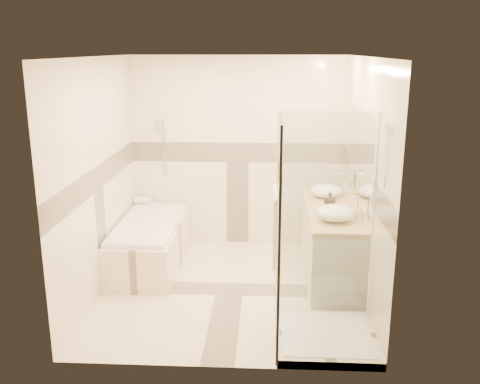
{
  "coord_description": "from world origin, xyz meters",
  "views": [
    {
      "loc": [
        0.4,
        -5.42,
        2.59
      ],
      "look_at": [
        0.1,
        0.25,
        1.05
      ],
      "focal_mm": 40.0,
      "sensor_mm": 36.0,
      "label": 1
    }
  ],
  "objects_px": {
    "shower_enclosure": "(314,287)",
    "amenity_bottle_b": "(330,200)",
    "vessel_sink_far": "(335,213)",
    "bathtub": "(150,241)",
    "vessel_sink_near": "(326,191)",
    "vanity": "(331,245)",
    "amenity_bottle_a": "(332,206)"
  },
  "relations": [
    {
      "from": "bathtub",
      "to": "amenity_bottle_b",
      "type": "relative_size",
      "value": 9.78
    },
    {
      "from": "amenity_bottle_b",
      "to": "amenity_bottle_a",
      "type": "bearing_deg",
      "value": -90.0
    },
    {
      "from": "amenity_bottle_b",
      "to": "vessel_sink_far",
      "type": "bearing_deg",
      "value": -90.0
    },
    {
      "from": "vanity",
      "to": "vessel_sink_near",
      "type": "bearing_deg",
      "value": 92.14
    },
    {
      "from": "vanity",
      "to": "amenity_bottle_b",
      "type": "bearing_deg",
      "value": 103.65
    },
    {
      "from": "vessel_sink_far",
      "to": "amenity_bottle_b",
      "type": "distance_m",
      "value": 0.47
    },
    {
      "from": "bathtub",
      "to": "amenity_bottle_a",
      "type": "distance_m",
      "value": 2.26
    },
    {
      "from": "bathtub",
      "to": "vessel_sink_near",
      "type": "height_order",
      "value": "vessel_sink_near"
    },
    {
      "from": "shower_enclosure",
      "to": "vessel_sink_near",
      "type": "bearing_deg",
      "value": 81.4
    },
    {
      "from": "vanity",
      "to": "vessel_sink_far",
      "type": "relative_size",
      "value": 4.06
    },
    {
      "from": "bathtub",
      "to": "amenity_bottle_b",
      "type": "bearing_deg",
      "value": -7.16
    },
    {
      "from": "bathtub",
      "to": "shower_enclosure",
      "type": "relative_size",
      "value": 0.83
    },
    {
      "from": "vanity",
      "to": "vessel_sink_far",
      "type": "bearing_deg",
      "value": -92.99
    },
    {
      "from": "bathtub",
      "to": "amenity_bottle_b",
      "type": "xyz_separation_m",
      "value": [
        2.13,
        -0.27,
        0.63
      ]
    },
    {
      "from": "vanity",
      "to": "amenity_bottle_b",
      "type": "distance_m",
      "value": 0.52
    },
    {
      "from": "vessel_sink_near",
      "to": "shower_enclosure",
      "type": "bearing_deg",
      "value": -98.6
    },
    {
      "from": "bathtub",
      "to": "vanity",
      "type": "relative_size",
      "value": 1.05
    },
    {
      "from": "vanity",
      "to": "vessel_sink_far",
      "type": "height_order",
      "value": "vessel_sink_far"
    },
    {
      "from": "vanity",
      "to": "shower_enclosure",
      "type": "height_order",
      "value": "shower_enclosure"
    },
    {
      "from": "bathtub",
      "to": "vessel_sink_near",
      "type": "distance_m",
      "value": 2.23
    },
    {
      "from": "bathtub",
      "to": "shower_enclosure",
      "type": "xyz_separation_m",
      "value": [
        1.86,
        -1.62,
        0.2
      ]
    },
    {
      "from": "vessel_sink_near",
      "to": "amenity_bottle_b",
      "type": "xyz_separation_m",
      "value": [
        0.0,
        -0.45,
        0.01
      ]
    },
    {
      "from": "vanity",
      "to": "amenity_bottle_a",
      "type": "distance_m",
      "value": 0.51
    },
    {
      "from": "vessel_sink_near",
      "to": "amenity_bottle_b",
      "type": "distance_m",
      "value": 0.45
    },
    {
      "from": "vessel_sink_near",
      "to": "amenity_bottle_a",
      "type": "height_order",
      "value": "vessel_sink_near"
    },
    {
      "from": "bathtub",
      "to": "vessel_sink_near",
      "type": "relative_size",
      "value": 4.51
    },
    {
      "from": "vessel_sink_near",
      "to": "amenity_bottle_a",
      "type": "bearing_deg",
      "value": -90.0
    },
    {
      "from": "shower_enclosure",
      "to": "amenity_bottle_b",
      "type": "xyz_separation_m",
      "value": [
        0.27,
        1.35,
        0.43
      ]
    },
    {
      "from": "bathtub",
      "to": "vanity",
      "type": "xyz_separation_m",
      "value": [
        2.15,
        -0.35,
        0.12
      ]
    },
    {
      "from": "vessel_sink_far",
      "to": "amenity_bottle_b",
      "type": "relative_size",
      "value": 2.3
    },
    {
      "from": "bathtub",
      "to": "vessel_sink_near",
      "type": "bearing_deg",
      "value": 4.92
    },
    {
      "from": "shower_enclosure",
      "to": "vessel_sink_near",
      "type": "distance_m",
      "value": 1.87
    }
  ]
}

